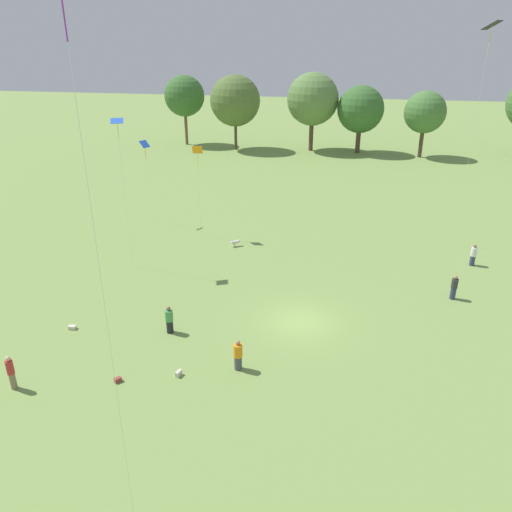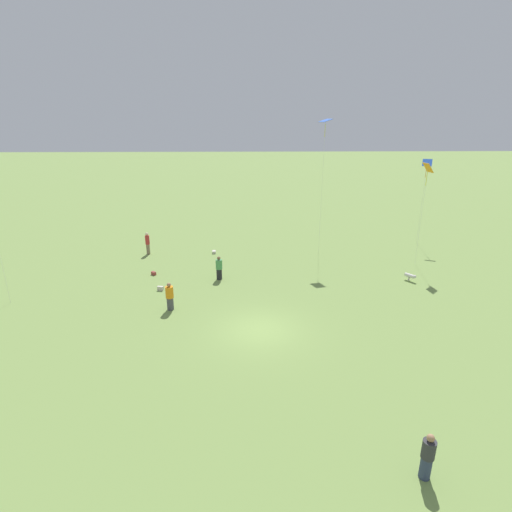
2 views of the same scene
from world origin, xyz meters
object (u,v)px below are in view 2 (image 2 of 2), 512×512
(kite_1, at_px, (428,172))
(dog_0, at_px, (410,276))
(picnic_bag_0, at_px, (214,252))
(picnic_bag_2, at_px, (160,288))
(person_1, at_px, (427,457))
(picnic_bag_1, at_px, (154,273))
(kite_2, at_px, (427,166))
(person_4, at_px, (148,243))
(person_3, at_px, (170,297))
(kite_3, at_px, (325,127))
(person_0, at_px, (219,268))

(kite_1, relative_size, dog_0, 10.06)
(picnic_bag_0, bearing_deg, dog_0, 65.45)
(dog_0, relative_size, picnic_bag_2, 1.82)
(person_1, bearing_deg, dog_0, 139.78)
(picnic_bag_2, bearing_deg, dog_0, 93.79)
(picnic_bag_1, bearing_deg, kite_2, 108.12)
(person_4, xyz_separation_m, picnic_bag_0, (-0.06, 5.42, -0.82))
(person_3, relative_size, picnic_bag_2, 4.05)
(kite_2, distance_m, kite_3, 10.13)
(person_3, bearing_deg, dog_0, -173.06)
(kite_2, relative_size, picnic_bag_2, 17.69)
(person_0, relative_size, kite_2, 0.23)
(dog_0, xyz_separation_m, picnic_bag_0, (-6.39, -14.00, -0.26))
(dog_0, bearing_deg, kite_2, -151.78)
(person_3, xyz_separation_m, kite_3, (-10.48, 10.62, 9.21))
(person_0, xyz_separation_m, kite_2, (-8.18, 17.35, 6.01))
(person_1, bearing_deg, picnic_bag_0, -179.80)
(person_3, height_order, person_4, person_4)
(person_4, distance_m, dog_0, 20.43)
(kite_1, height_order, picnic_bag_0, kite_1)
(kite_2, xyz_separation_m, kite_3, (2.31, -9.33, 3.21))
(person_0, relative_size, picnic_bag_1, 4.22)
(kite_1, bearing_deg, picnic_bag_2, 140.54)
(person_4, relative_size, picnic_bag_0, 4.04)
(person_0, distance_m, person_4, 8.38)
(picnic_bag_1, bearing_deg, person_3, 21.38)
(kite_2, relative_size, picnic_bag_1, 18.62)
(kite_1, bearing_deg, picnic_bag_0, 116.18)
(kite_1, xyz_separation_m, kite_2, (-5.48, 2.38, -0.22))
(picnic_bag_0, distance_m, picnic_bag_1, 6.21)
(kite_2, xyz_separation_m, dog_0, (8.88, -4.13, -6.46))
(person_4, distance_m, picnic_bag_2, 7.89)
(person_1, height_order, picnic_bag_2, person_1)
(person_4, bearing_deg, picnic_bag_2, 112.08)
(kite_2, height_order, dog_0, kite_2)
(picnic_bag_0, bearing_deg, person_4, -89.37)
(kite_2, bearing_deg, person_0, -85.31)
(kite_1, distance_m, dog_0, 7.70)
(person_4, relative_size, dog_0, 2.41)
(dog_0, distance_m, picnic_bag_0, 15.39)
(person_1, xyz_separation_m, kite_1, (-19.22, 7.59, 6.23))
(person_4, height_order, kite_3, kite_3)
(person_0, bearing_deg, picnic_bag_1, 68.72)
(kite_1, distance_m, kite_2, 5.98)
(picnic_bag_0, bearing_deg, picnic_bag_1, -40.07)
(person_3, height_order, kite_3, kite_3)
(person_3, relative_size, kite_1, 0.22)
(person_3, distance_m, kite_2, 24.45)
(person_4, bearing_deg, person_1, 125.33)
(kite_3, distance_m, picnic_bag_2, 17.19)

